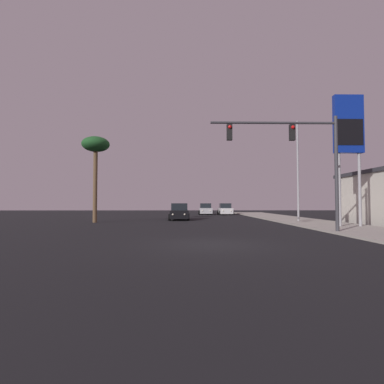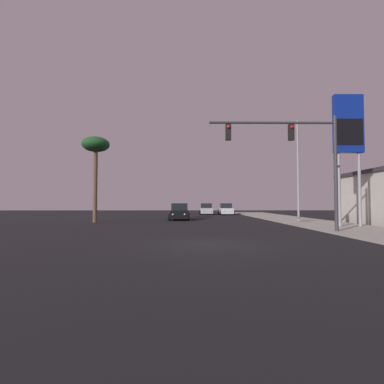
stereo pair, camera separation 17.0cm
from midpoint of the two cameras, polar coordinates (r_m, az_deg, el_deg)
ground_plane at (r=12.42m, az=3.59°, el=-9.90°), size 120.00×120.00×0.00m
sidewalk_right at (r=24.63m, az=24.48°, el=-5.73°), size 5.00×60.00×0.12m
car_white at (r=44.39m, az=6.58°, el=-3.34°), size 2.04×4.32×1.68m
car_black at (r=30.51m, az=-2.24°, el=-3.89°), size 2.04×4.33×1.68m
car_silver at (r=45.07m, az=2.83°, el=-3.34°), size 2.04×4.31×1.68m
traffic_light_mast at (r=18.05m, az=19.99°, el=7.68°), size 7.20×0.36×6.50m
street_lamp at (r=28.55m, az=19.43°, el=4.88°), size 1.74×0.24×9.00m
gas_station_sign at (r=23.50m, az=27.81°, el=10.22°), size 2.00×0.42×9.00m
palm_tree_near at (r=27.93m, az=-17.70°, el=7.92°), size 2.40×2.40×7.54m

